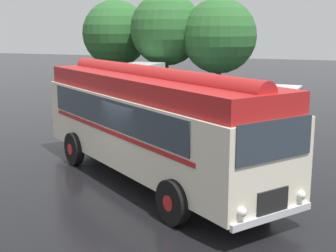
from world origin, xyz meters
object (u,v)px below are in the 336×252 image
object	(u,v)px
vintage_bus	(151,120)
car_mid_left	(233,100)
car_mid_right	(283,103)
box_van	(131,85)
car_near_left	(182,98)

from	to	relation	value
vintage_bus	car_mid_left	bearing A→B (deg)	90.11
car_mid_right	box_van	distance (m)	8.69
vintage_bus	car_mid_left	xyz separation A→B (m)	(-0.02, 11.63, -1.05)
car_near_left	box_van	world-z (taller)	box_van
vintage_bus	car_near_left	size ratio (longest dim) A/B	2.18
vintage_bus	car_near_left	world-z (taller)	vintage_bus
vintage_bus	car_mid_right	size ratio (longest dim) A/B	2.22
car_mid_left	box_van	distance (m)	6.05
car_mid_right	car_mid_left	bearing A→B (deg)	172.11
car_near_left	car_mid_right	world-z (taller)	same
car_near_left	car_mid_right	distance (m)	5.40
vintage_bus	car_mid_left	world-z (taller)	vintage_bus
car_mid_left	car_mid_right	distance (m)	2.66
car_mid_right	car_near_left	bearing A→B (deg)	179.55
vintage_bus	box_van	size ratio (longest dim) A/B	1.64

